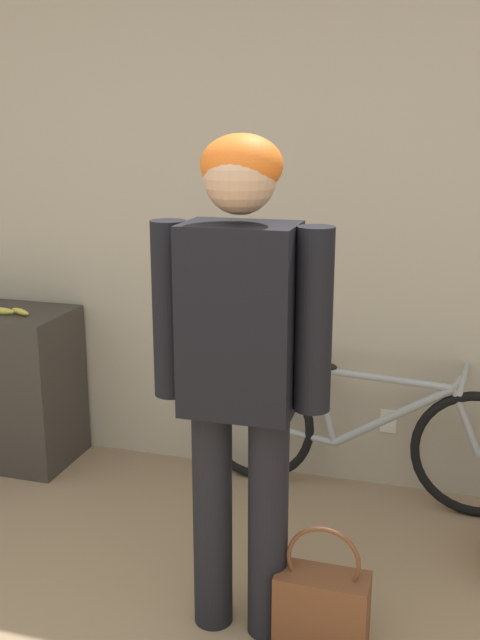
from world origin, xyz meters
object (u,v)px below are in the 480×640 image
bicycle (361,433)px  banana (0,310)px  person (240,348)px  handbag (322,606)px

bicycle → banana: banana is taller
bicycle → person: bearing=-100.5°
banana → handbag: 2.24m
bicycle → banana: 1.94m
person → handbag: person is taller
person → banana: 1.86m
bicycle → handbag: bearing=-84.9°
bicycle → banana: (-1.87, -0.15, 0.52)m
person → banana: bearing=148.1°
person → banana: size_ratio=4.81×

